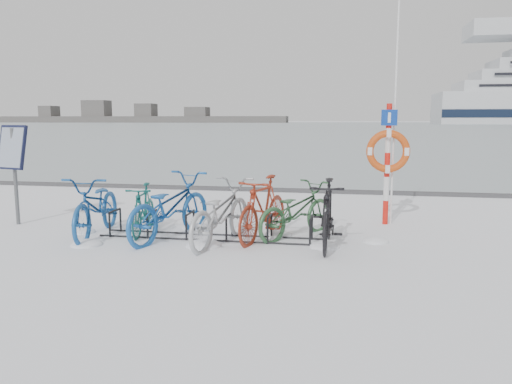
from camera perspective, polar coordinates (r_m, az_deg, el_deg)
The scene contains 15 objects.
ground at distance 8.97m, azimuth -5.31°, elevation -5.28°, with size 900.00×900.00×0.00m, color white.
ice_sheet at distance 163.41m, azimuth 9.67°, elevation 7.52°, with size 400.00×298.00×0.02m, color #A7B4BC.
quay_edge at distance 14.63m, azimuth 0.94°, elevation 0.27°, with size 400.00×0.25×0.10m, color #3F3F42.
bike_rack at distance 8.93m, azimuth -5.33°, elevation -4.15°, with size 4.00×0.48×0.46m.
info_board at distance 10.98m, azimuth -26.05°, elevation 3.98°, with size 0.70×0.40×1.99m.
lifebuoy_station at distance 10.19m, azimuth 14.87°, elevation 4.48°, with size 0.84×0.23×4.38m.
shoreline at distance 295.81m, azimuth -14.60°, elevation 8.24°, with size 180.00×12.00×9.50m.
bike_0 at distance 9.52m, azimuth -17.70°, elevation -1.31°, with size 0.76×2.19×1.15m, color #194E93.
bike_1 at distance 9.48m, azimuth -12.76°, elevation -1.76°, with size 0.45×1.59×0.95m, color #125653.
bike_2 at distance 8.98m, azimuth -9.86°, elevation -1.48°, with size 0.79×2.27×1.19m, color #1A58A6.
bike_3 at distance 8.51m, azimuth -4.09°, elevation -2.15°, with size 0.74×2.14×1.12m, color #A8ACAF.
bike_4 at distance 8.78m, azimuth 0.82°, elevation -1.69°, with size 0.54×1.92×1.15m, color maroon.
bike_5 at distance 9.01m, azimuth 4.62°, elevation -1.89°, with size 0.68×1.94×1.02m, color #315E38.
bike_6 at distance 8.37m, azimuth 8.18°, elevation -2.29°, with size 0.54×1.92×1.15m, color black.
snow_drifts at distance 8.86m, azimuth -3.97°, elevation -5.43°, with size 5.79×2.16×0.21m.
Camera 1 is at (2.38, -8.38, 2.11)m, focal length 35.00 mm.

